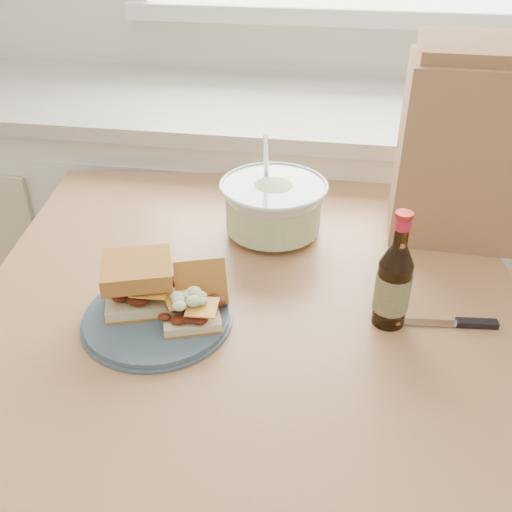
% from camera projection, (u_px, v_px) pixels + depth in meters
% --- Properties ---
extents(cabinet_run, '(2.50, 0.64, 0.94)m').
position_uv_depth(cabinet_run, '(314.00, 239.00, 1.90)').
color(cabinet_run, white).
rests_on(cabinet_run, ground).
extents(dining_table, '(1.13, 1.13, 0.83)m').
position_uv_depth(dining_table, '(252.00, 334.00, 1.14)').
color(dining_table, '#AE7C52').
rests_on(dining_table, ground).
extents(plate, '(0.25, 0.25, 0.02)m').
position_uv_depth(plate, '(157.00, 317.00, 0.98)').
color(plate, '#42596B').
rests_on(plate, dining_table).
extents(sandwich_left, '(0.14, 0.14, 0.09)m').
position_uv_depth(sandwich_left, '(139.00, 283.00, 0.98)').
color(sandwich_left, beige).
rests_on(sandwich_left, plate).
extents(sandwich_right, '(0.12, 0.16, 0.08)m').
position_uv_depth(sandwich_right, '(194.00, 300.00, 0.96)').
color(sandwich_right, beige).
rests_on(sandwich_right, plate).
extents(coleslaw_bowl, '(0.23, 0.23, 0.22)m').
position_uv_depth(coleslaw_bowl, '(273.00, 209.00, 1.20)').
color(coleslaw_bowl, silver).
rests_on(coleslaw_bowl, dining_table).
extents(beer_bottle, '(0.06, 0.06, 0.21)m').
position_uv_depth(beer_bottle, '(393.00, 283.00, 0.94)').
color(beer_bottle, black).
rests_on(beer_bottle, dining_table).
extents(knife, '(0.18, 0.03, 0.01)m').
position_uv_depth(knife, '(463.00, 323.00, 0.97)').
color(knife, silver).
rests_on(knife, dining_table).
extents(paper_bag, '(0.28, 0.19, 0.36)m').
position_uv_depth(paper_bag, '(470.00, 153.00, 1.14)').
color(paper_bag, '#957048').
rests_on(paper_bag, dining_table).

